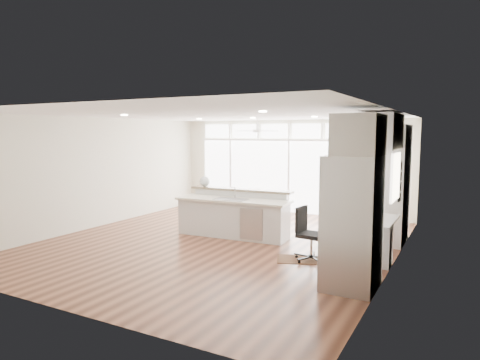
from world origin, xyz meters
The scene contains 24 objects.
floor centered at (0.00, 0.00, -0.01)m, with size 7.00×8.00×0.02m, color #472316.
ceiling centered at (0.00, 0.00, 2.70)m, with size 7.00×8.00×0.02m, color white.
wall_back centered at (0.00, 4.00, 1.35)m, with size 7.00×0.04×2.70m, color beige.
wall_front centered at (0.00, -4.00, 1.35)m, with size 7.00×0.04×2.70m, color beige.
wall_left centered at (-3.50, 0.00, 1.35)m, with size 0.04×8.00×2.70m, color beige.
wall_right centered at (3.50, 0.00, 1.35)m, with size 0.04×8.00×2.70m, color beige.
glass_wall centered at (0.00, 3.94, 1.05)m, with size 5.80×0.06×2.08m, color white.
transom_row centered at (0.00, 3.94, 2.38)m, with size 5.90×0.06×0.40m, color white.
desk_window centered at (3.46, 0.30, 1.55)m, with size 0.04×0.85×0.85m, color white.
ceiling_fan centered at (-0.50, 2.80, 2.48)m, with size 1.16×1.16×0.32m, color white.
recessed_lights centered at (0.00, 0.20, 2.68)m, with size 3.40×3.00×0.02m, color #F1E9CD.
oven_cabinet centered at (3.17, 1.80, 1.25)m, with size 0.64×1.20×2.50m, color silver.
desk_nook centered at (3.13, 0.30, 0.38)m, with size 0.72×1.30×0.76m, color silver.
upper_cabinets centered at (3.17, 0.30, 2.35)m, with size 0.64×1.30×0.64m, color silver.
refrigerator centered at (3.11, -1.35, 1.00)m, with size 0.76×0.90×2.00m, color #A2A2A7.
fridge_cabinet centered at (3.17, -1.35, 2.30)m, with size 0.64×0.90×0.60m, color silver.
framed_photos centered at (3.46, 0.92, 1.40)m, with size 0.06×0.22×0.80m, color black.
kitchen_island centered at (-0.02, 0.61, 0.52)m, with size 2.61×0.98×1.04m, color silver.
rug centered at (1.93, -0.39, 0.01)m, with size 0.79×0.57×0.01m, color #331C10.
office_chair centered at (2.14, -0.34, 0.49)m, with size 0.51×0.47×0.98m, color black.
fishbowl centered at (-0.99, 0.96, 1.16)m, with size 0.25×0.25×0.25m, color silver.
monitor centered at (3.05, 0.30, 0.98)m, with size 0.09×0.52×0.44m, color black.
keyboard centered at (2.88, 0.30, 0.77)m, with size 0.12×0.33×0.02m, color white.
potted_plant centered at (3.17, 1.80, 2.61)m, with size 0.25×0.27×0.21m, color #2E5323.
Camera 1 is at (4.59, -7.67, 2.33)m, focal length 32.00 mm.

